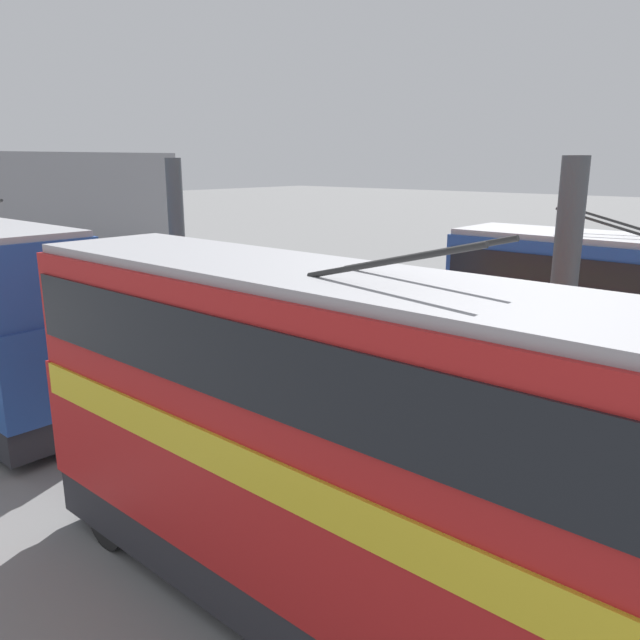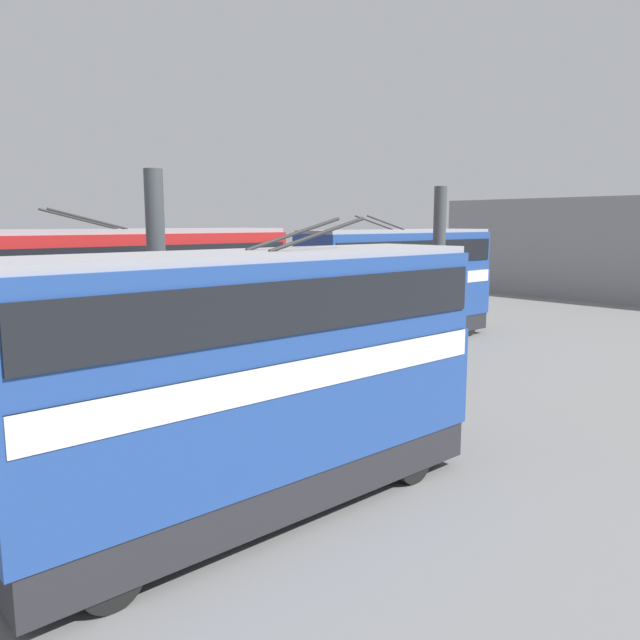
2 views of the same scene
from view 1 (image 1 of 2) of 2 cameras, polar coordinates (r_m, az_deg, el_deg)
name	(u,v)px [view 1 (image 1 of 2)]	position (r m, az deg, el deg)	size (l,w,h in m)	color
ground_plane	(616,551)	(12.75, 25.48, -18.53)	(240.00, 240.00, 0.00)	slate
support_column_near	(557,359)	(11.77, 20.82, -3.38)	(0.81, 0.81, 6.72)	#42474C
support_column_far	(180,282)	(18.49, -12.70, 3.40)	(0.81, 0.81, 6.72)	#42474C
bus_right_near	(317,433)	(8.72, -0.29, -10.29)	(10.71, 2.54, 5.88)	black
person_by_right_row	(455,526)	(10.87, 12.25, -17.93)	(0.40, 0.48, 1.67)	#473D33
oil_drum	(122,390)	(18.28, -17.65, -6.14)	(0.56, 0.56, 0.89)	#424C56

